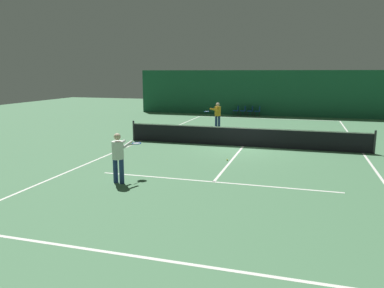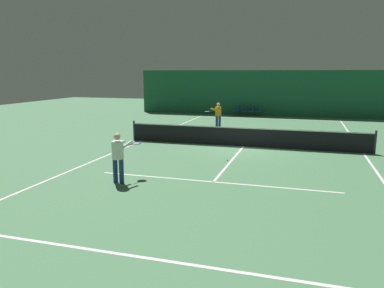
{
  "view_description": "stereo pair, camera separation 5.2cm",
  "coord_description": "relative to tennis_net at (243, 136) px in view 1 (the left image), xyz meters",
  "views": [
    {
      "loc": [
        2.75,
        -18.24,
        3.64
      ],
      "look_at": [
        -1.2,
        -4.91,
        0.96
      ],
      "focal_mm": 35.0,
      "sensor_mm": 36.0,
      "label": 1
    },
    {
      "loc": [
        2.8,
        -18.22,
        3.64
      ],
      "look_at": [
        -1.2,
        -4.91,
        0.96
      ],
      "focal_mm": 35.0,
      "sensor_mm": 36.0,
      "label": 2
    }
  ],
  "objects": [
    {
      "name": "ground_plane",
      "position": [
        0.0,
        0.0,
        -0.51
      ],
      "size": [
        60.0,
        60.0,
        0.0
      ],
      "primitive_type": "plane",
      "color": "#4C7F56"
    },
    {
      "name": "backdrop_curtain",
      "position": [
        0.0,
        13.89,
        1.39
      ],
      "size": [
        23.0,
        0.12,
        3.8
      ],
      "color": "#1E5B3D",
      "rests_on": "ground"
    },
    {
      "name": "player_far",
      "position": [
        -2.57,
        5.49,
        0.48
      ],
      "size": [
        1.03,
        1.34,
        1.7
      ],
      "rotation": [
        0.0,
        0.0,
        -2.13
      ],
      "color": "navy",
      "rests_on": "ground"
    },
    {
      "name": "courtside_chair_2",
      "position": [
        -1.43,
        13.34,
        -0.03
      ],
      "size": [
        0.44,
        0.44,
        0.84
      ],
      "rotation": [
        0.0,
        0.0,
        -1.57
      ],
      "color": "#2D2D2D",
      "rests_on": "ground"
    },
    {
      "name": "player_near",
      "position": [
        -3.0,
        -7.37,
        0.47
      ],
      "size": [
        0.65,
        1.4,
        1.68
      ],
      "rotation": [
        0.0,
        0.0,
        1.34
      ],
      "color": "navy",
      "rests_on": "ground"
    },
    {
      "name": "court_line_centre",
      "position": [
        0.0,
        0.0,
        -0.51
      ],
      "size": [
        0.1,
        12.8,
        0.0
      ],
      "color": "white",
      "rests_on": "ground"
    },
    {
      "name": "court_line_service_far",
      "position": [
        0.0,
        6.4,
        -0.51
      ],
      "size": [
        8.25,
        0.1,
        0.0
      ],
      "color": "white",
      "rests_on": "ground"
    },
    {
      "name": "court_line_sideline_left",
      "position": [
        -5.5,
        0.0,
        -0.51
      ],
      "size": [
        0.1,
        23.8,
        0.0
      ],
      "color": "white",
      "rests_on": "ground"
    },
    {
      "name": "courtside_chair_3",
      "position": [
        -0.82,
        13.34,
        -0.03
      ],
      "size": [
        0.44,
        0.44,
        0.84
      ],
      "rotation": [
        0.0,
        0.0,
        -1.57
      ],
      "color": "#2D2D2D",
      "rests_on": "ground"
    },
    {
      "name": "court_line_sideline_right",
      "position": [
        5.5,
        0.0,
        -0.51
      ],
      "size": [
        0.1,
        23.8,
        0.0
      ],
      "color": "white",
      "rests_on": "ground"
    },
    {
      "name": "courtside_chair_1",
      "position": [
        -2.04,
        13.34,
        -0.03
      ],
      "size": [
        0.44,
        0.44,
        0.84
      ],
      "rotation": [
        0.0,
        0.0,
        -1.57
      ],
      "color": "#2D2D2D",
      "rests_on": "ground"
    },
    {
      "name": "tennis_net",
      "position": [
        0.0,
        0.0,
        0.0
      ],
      "size": [
        12.0,
        0.1,
        1.07
      ],
      "color": "black",
      "rests_on": "ground"
    },
    {
      "name": "court_line_baseline_far",
      "position": [
        0.0,
        11.9,
        -0.51
      ],
      "size": [
        11.0,
        0.1,
        0.0
      ],
      "color": "white",
      "rests_on": "ground"
    },
    {
      "name": "tennis_ball",
      "position": [
        -0.17,
        -3.23,
        -0.48
      ],
      "size": [
        0.07,
        0.07,
        0.07
      ],
      "color": "#D1DB33",
      "rests_on": "ground"
    },
    {
      "name": "courtside_chair_0",
      "position": [
        -2.64,
        13.34,
        -0.03
      ],
      "size": [
        0.44,
        0.44,
        0.84
      ],
      "rotation": [
        0.0,
        0.0,
        -1.57
      ],
      "color": "#2D2D2D",
      "rests_on": "ground"
    },
    {
      "name": "court_line_baseline_near",
      "position": [
        0.0,
        -11.9,
        -0.51
      ],
      "size": [
        11.0,
        0.1,
        0.0
      ],
      "color": "white",
      "rests_on": "ground"
    },
    {
      "name": "court_line_service_near",
      "position": [
        0.0,
        -6.4,
        -0.51
      ],
      "size": [
        8.25,
        0.1,
        0.0
      ],
      "color": "white",
      "rests_on": "ground"
    }
  ]
}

